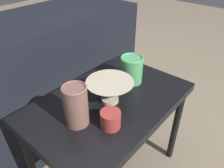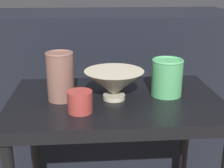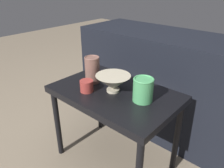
{
  "view_description": "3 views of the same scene",
  "coord_description": "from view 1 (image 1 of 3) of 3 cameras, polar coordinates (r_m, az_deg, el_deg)",
  "views": [
    {
      "loc": [
        -0.57,
        -0.5,
        1.13
      ],
      "look_at": [
        0.02,
        -0.0,
        0.61
      ],
      "focal_mm": 35.0,
      "sensor_mm": 36.0,
      "label": 1
    },
    {
      "loc": [
        -0.09,
        -1.0,
        0.93
      ],
      "look_at": [
        -0.01,
        -0.02,
        0.59
      ],
      "focal_mm": 50.0,
      "sensor_mm": 36.0,
      "label": 2
    },
    {
      "loc": [
        0.73,
        -0.85,
        1.14
      ],
      "look_at": [
        0.01,
        -0.04,
        0.6
      ],
      "focal_mm": 35.0,
      "sensor_mm": 36.0,
      "label": 3
    }
  ],
  "objects": [
    {
      "name": "table",
      "position": [
        1.0,
        -0.72,
        -6.82
      ],
      "size": [
        0.73,
        0.48,
        0.54
      ],
      "color": "black",
      "rests_on": "ground_plane"
    },
    {
      "name": "vase_colorful_right",
      "position": [
        1.05,
        5.09,
        3.93
      ],
      "size": [
        0.11,
        0.11,
        0.13
      ],
      "color": "#47995B",
      "rests_on": "table"
    },
    {
      "name": "bowl",
      "position": [
        0.92,
        -0.57,
        -1.65
      ],
      "size": [
        0.2,
        0.2,
        0.1
      ],
      "color": "#B2A88E",
      "rests_on": "table"
    },
    {
      "name": "cup",
      "position": [
        0.82,
        -0.39,
        -9.23
      ],
      "size": [
        0.08,
        0.08,
        0.07
      ],
      "color": "maroon",
      "rests_on": "table"
    },
    {
      "name": "couch_backdrop",
      "position": [
        1.42,
        -18.35,
        0.62
      ],
      "size": [
        1.31,
        0.5,
        0.77
      ],
      "color": "black",
      "rests_on": "ground_plane"
    },
    {
      "name": "vase_textured_left",
      "position": [
        0.81,
        -9.57,
        -5.35
      ],
      "size": [
        0.09,
        0.09,
        0.17
      ],
      "color": "brown",
      "rests_on": "table"
    }
  ]
}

